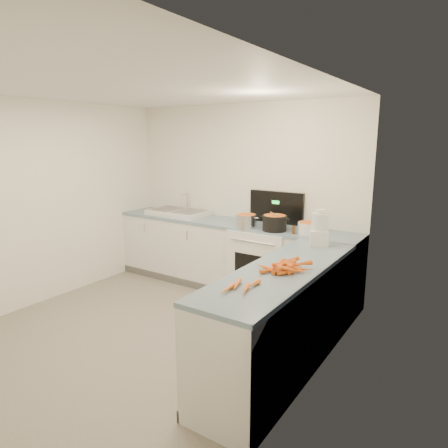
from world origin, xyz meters
The scene contains 19 objects.
floor centered at (0.00, 0.00, 0.00)m, with size 3.50×4.00×0.00m, color gray, non-canonical shape.
ceiling centered at (0.00, 0.00, 2.50)m, with size 3.50×4.00×0.00m, color white, non-canonical shape.
wall_back centered at (0.00, 2.00, 1.25)m, with size 3.50×2.50×0.00m, color white, non-canonical shape.
wall_left centered at (-1.75, 0.00, 1.25)m, with size 4.00×2.50×0.00m, color white, non-canonical shape.
wall_right centered at (1.75, 0.00, 1.25)m, with size 4.00×2.50×0.00m, color white, non-canonical shape.
counter_back centered at (0.00, 1.70, 0.47)m, with size 3.50×0.62×0.94m.
counter_right centered at (1.45, 0.30, 0.47)m, with size 0.62×2.20×0.94m.
stove centered at (0.55, 1.69, 0.47)m, with size 0.76×0.65×1.36m.
sink centered at (-0.90, 1.70, 0.98)m, with size 0.86×0.52×0.31m.
steel_pot centered at (0.37, 1.51, 1.01)m, with size 0.26×0.26×0.19m, color silver.
black_pot centered at (0.74, 1.55, 1.02)m, with size 0.29×0.29×0.21m, color black.
wooden_spoon centered at (0.74, 1.55, 1.14)m, with size 0.01×0.01×0.33m, color #AD7A47.
mixing_bowl centered at (1.16, 1.63, 1.01)m, with size 0.29×0.29×0.13m, color white.
extract_bottle centered at (1.01, 1.51, 0.99)m, with size 0.04×0.04×0.10m, color #593319.
spice_jar centered at (1.15, 1.54, 0.98)m, with size 0.05×0.05×0.08m, color #E5B266.
food_processor centered at (1.42, 1.20, 1.10)m, with size 0.26×0.28×0.38m.
carrot_pile centered at (1.50, 0.23, 0.98)m, with size 0.45×0.41×0.08m.
peeled_carrots centered at (1.40, -0.34, 0.96)m, with size 0.21×0.37×0.04m.
peelings centered at (-1.12, 1.65, 1.02)m, with size 0.25×0.26×0.01m.
Camera 1 is at (2.83, -2.73, 2.03)m, focal length 32.00 mm.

